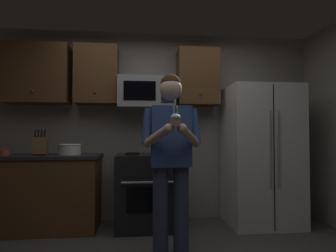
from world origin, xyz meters
TOP-DOWN VIEW (x-y plane):
  - wall_back at (0.00, 1.75)m, footprint 4.40×0.10m
  - oven_range at (-0.15, 1.36)m, footprint 0.76×0.70m
  - microwave at (-0.15, 1.48)m, footprint 0.74×0.41m
  - refrigerator at (1.35, 1.32)m, footprint 0.90×0.75m
  - cabinet_row_upper at (-0.72, 1.53)m, footprint 2.78×0.36m
  - counter_left at (-1.45, 1.38)m, footprint 1.44×0.66m
  - knife_block at (-1.44, 1.33)m, footprint 0.16×0.15m
  - bowl_large_white at (-1.10, 1.36)m, footprint 0.28×0.28m
  - bowl_small_colored at (-1.86, 1.34)m, footprint 0.14×0.14m
  - person at (0.06, 0.44)m, footprint 0.60×0.48m
  - cupcake at (0.06, 0.11)m, footprint 0.09×0.09m

SIDE VIEW (x-z plane):
  - oven_range at x=-0.15m, z-range 0.00..0.93m
  - counter_left at x=-1.45m, z-range 0.00..0.92m
  - refrigerator at x=1.35m, z-range 0.00..1.80m
  - bowl_small_colored at x=-1.86m, z-range 0.92..0.99m
  - bowl_large_white at x=-1.10m, z-range 0.92..1.05m
  - person at x=0.06m, z-range 0.11..1.88m
  - knife_block at x=-1.44m, z-range 0.87..1.19m
  - cupcake at x=0.06m, z-range 1.21..1.38m
  - wall_back at x=0.00m, z-range 0.00..2.60m
  - microwave at x=-0.15m, z-range 1.52..1.92m
  - cabinet_row_upper at x=-0.72m, z-range 1.57..2.33m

